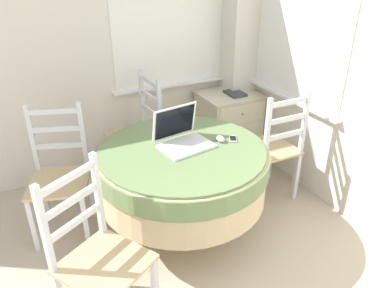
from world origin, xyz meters
TOP-DOWN VIEW (x-y plane):
  - corner_room_shell at (1.12, 1.74)m, footprint 4.25×4.62m
  - round_dining_table at (0.72, 1.55)m, footprint 1.21×1.21m
  - laptop at (0.74, 1.60)m, footprint 0.39×0.35m
  - computer_mouse at (1.01, 1.52)m, footprint 0.05×0.08m
  - cell_phone at (1.10, 1.51)m, footprint 0.09×0.12m
  - dining_chair_near_back_window at (0.69, 2.43)m, footprint 0.45×0.45m
  - dining_chair_near_right_window at (1.59, 1.65)m, footprint 0.41×0.42m
  - dining_chair_camera_near at (-0.02, 1.05)m, footprint 0.57×0.57m
  - dining_chair_left_flank at (-0.07, 1.98)m, footprint 0.53×0.53m
  - corner_cabinet at (1.67, 2.48)m, footprint 0.57×0.51m
  - book_on_cabinet at (1.71, 2.43)m, footprint 0.16×0.21m

SIDE VIEW (x-z plane):
  - corner_cabinet at x=1.67m, z-range 0.00..0.68m
  - dining_chair_near_back_window at x=0.69m, z-range -0.03..0.97m
  - dining_chair_near_right_window at x=1.59m, z-range -0.03..0.97m
  - dining_chair_camera_near at x=-0.02m, z-range -0.03..0.97m
  - dining_chair_left_flank at x=-0.07m, z-range -0.03..0.97m
  - round_dining_table at x=0.72m, z-range 0.20..0.93m
  - book_on_cabinet at x=1.71m, z-range 0.68..0.70m
  - cell_phone at x=1.10m, z-range 0.73..0.74m
  - computer_mouse at x=1.01m, z-range 0.73..0.77m
  - laptop at x=0.74m, z-range 0.65..0.92m
  - corner_room_shell at x=1.12m, z-range 0.00..2.55m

